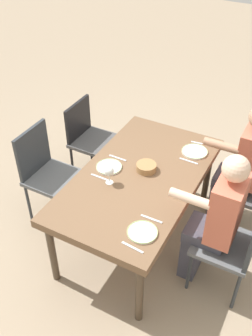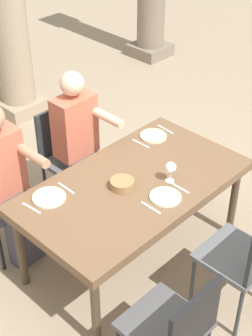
# 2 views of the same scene
# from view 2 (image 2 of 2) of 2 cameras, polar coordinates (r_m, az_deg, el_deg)

# --- Properties ---
(ground_plane) EXTENTS (16.00, 16.00, 0.00)m
(ground_plane) POSITION_cam_2_polar(r_m,az_deg,el_deg) (4.09, 0.75, -9.82)
(ground_plane) COLOR gray
(dining_table) EXTENTS (1.66, 0.94, 0.73)m
(dining_table) POSITION_cam_2_polar(r_m,az_deg,el_deg) (3.64, 0.83, -2.45)
(dining_table) COLOR brown
(dining_table) RESTS_ON ground
(chair_west_south) EXTENTS (0.44, 0.44, 0.86)m
(chair_west_south) POSITION_cam_2_polar(r_m,az_deg,el_deg) (3.04, 5.49, -17.22)
(chair_west_south) COLOR #4F4F50
(chair_west_south) RESTS_ON ground
(chair_mid_north) EXTENTS (0.44, 0.44, 0.89)m
(chair_mid_north) POSITION_cam_2_polar(r_m,az_deg,el_deg) (4.33, -6.55, 1.84)
(chair_mid_north) COLOR #5B5E61
(chair_mid_north) RESTS_ON ground
(chair_mid_south) EXTENTS (0.44, 0.44, 0.95)m
(chair_mid_south) POSITION_cam_2_polar(r_m,az_deg,el_deg) (3.42, 13.49, -9.38)
(chair_mid_south) COLOR #5B5E61
(chair_mid_south) RESTS_ON ground
(diner_woman_green) EXTENTS (0.35, 0.49, 1.30)m
(diner_woman_green) POSITION_cam_2_polar(r_m,az_deg,el_deg) (3.78, -13.24, -1.45)
(diner_woman_green) COLOR #3F3F4C
(diner_woman_green) RESTS_ON ground
(diner_man_white) EXTENTS (0.35, 0.49, 1.29)m
(diner_man_white) POSITION_cam_2_polar(r_m,az_deg,el_deg) (4.12, -5.01, 2.80)
(diner_man_white) COLOR #3F3F4C
(diner_man_white) RESTS_ON ground
(plate_0) EXTENTS (0.23, 0.23, 0.02)m
(plate_0) POSITION_cam_2_polar(r_m,az_deg,el_deg) (3.50, -8.62, -3.25)
(plate_0) COLOR white
(plate_0) RESTS_ON dining_table
(fork_0) EXTENTS (0.03, 0.17, 0.01)m
(fork_0) POSITION_cam_2_polar(r_m,az_deg,el_deg) (3.44, -10.55, -4.44)
(fork_0) COLOR silver
(fork_0) RESTS_ON dining_table
(spoon_0) EXTENTS (0.02, 0.17, 0.01)m
(spoon_0) POSITION_cam_2_polar(r_m,az_deg,el_deg) (3.57, -6.74, -2.25)
(spoon_0) COLOR silver
(spoon_0) RESTS_ON dining_table
(plate_1) EXTENTS (0.22, 0.22, 0.02)m
(plate_1) POSITION_cam_2_polar(r_m,az_deg,el_deg) (3.47, 4.43, -3.23)
(plate_1) COLOR white
(plate_1) RESTS_ON dining_table
(wine_glass_1) EXTENTS (0.08, 0.08, 0.16)m
(wine_glass_1) POSITION_cam_2_polar(r_m,az_deg,el_deg) (3.56, 5.02, 0.02)
(wine_glass_1) COLOR white
(wine_glass_1) RESTS_ON dining_table
(fork_1) EXTENTS (0.02, 0.17, 0.01)m
(fork_1) POSITION_cam_2_polar(r_m,az_deg,el_deg) (3.39, 2.77, -4.46)
(fork_1) COLOR silver
(fork_1) RESTS_ON dining_table
(spoon_1) EXTENTS (0.02, 0.17, 0.01)m
(spoon_1) POSITION_cam_2_polar(r_m,az_deg,el_deg) (3.57, 5.99, -2.21)
(spoon_1) COLOR silver
(spoon_1) RESTS_ON dining_table
(plate_2) EXTENTS (0.22, 0.22, 0.02)m
(plate_2) POSITION_cam_2_polar(r_m,az_deg,el_deg) (4.10, 3.07, 3.62)
(plate_2) COLOR silver
(plate_2) RESTS_ON dining_table
(fork_2) EXTENTS (0.02, 0.17, 0.01)m
(fork_2) POSITION_cam_2_polar(r_m,az_deg,el_deg) (4.01, 1.65, 2.74)
(fork_2) COLOR silver
(fork_2) RESTS_ON dining_table
(spoon_2) EXTENTS (0.03, 0.17, 0.01)m
(spoon_2) POSITION_cam_2_polar(r_m,az_deg,el_deg) (4.20, 4.43, 4.33)
(spoon_2) COLOR silver
(spoon_2) RESTS_ON dining_table
(bread_basket) EXTENTS (0.17, 0.17, 0.06)m
(bread_basket) POSITION_cam_2_polar(r_m,az_deg,el_deg) (3.54, -0.43, -1.79)
(bread_basket) COLOR #9E7547
(bread_basket) RESTS_ON dining_table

